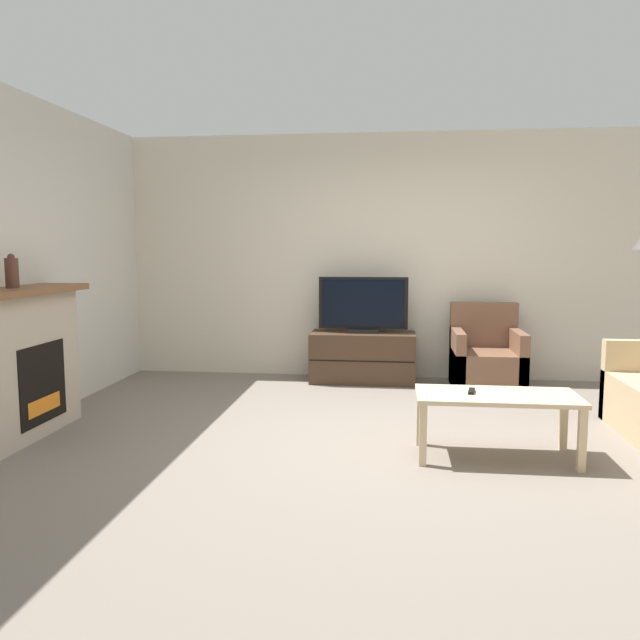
% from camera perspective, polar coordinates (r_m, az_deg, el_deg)
% --- Properties ---
extents(ground_plane, '(24.00, 24.00, 0.00)m').
position_cam_1_polar(ground_plane, '(4.84, 5.49, -10.84)').
color(ground_plane, slate).
extents(wall_back, '(12.00, 0.06, 2.70)m').
position_cam_1_polar(wall_back, '(7.01, 6.05, 5.77)').
color(wall_back, beige).
rests_on(wall_back, ground).
extents(wall_left, '(0.06, 12.00, 2.70)m').
position_cam_1_polar(wall_left, '(5.51, -26.41, 4.90)').
color(wall_left, beige).
rests_on(wall_left, ground).
extents(fireplace, '(0.44, 1.24, 1.15)m').
position_cam_1_polar(fireplace, '(5.28, -25.57, -3.43)').
color(fireplace, '#B7A893').
rests_on(fireplace, ground).
extents(mantel_vase_centre_left, '(0.10, 0.10, 0.25)m').
position_cam_1_polar(mantel_vase_centre_left, '(5.13, -26.35, 3.95)').
color(mantel_vase_centre_left, '#512D23').
rests_on(mantel_vase_centre_left, fireplace).
extents(tv_stand, '(1.12, 0.51, 0.54)m').
position_cam_1_polar(tv_stand, '(6.80, 3.93, -3.40)').
color(tv_stand, '#422D1E').
rests_on(tv_stand, ground).
extents(tv, '(0.96, 0.18, 0.60)m').
position_cam_1_polar(tv, '(6.72, 3.96, 1.22)').
color(tv, black).
rests_on(tv, tv_stand).
extents(armchair, '(0.70, 0.76, 0.87)m').
position_cam_1_polar(armchair, '(6.69, 14.95, -3.64)').
color(armchair, brown).
rests_on(armchair, ground).
extents(coffee_table, '(1.10, 0.53, 0.45)m').
position_cam_1_polar(coffee_table, '(4.50, 15.86, -7.25)').
color(coffee_table, '#CCB289').
rests_on(coffee_table, ground).
extents(remote, '(0.07, 0.15, 0.02)m').
position_cam_1_polar(remote, '(4.48, 13.69, -6.33)').
color(remote, black).
rests_on(remote, coffee_table).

